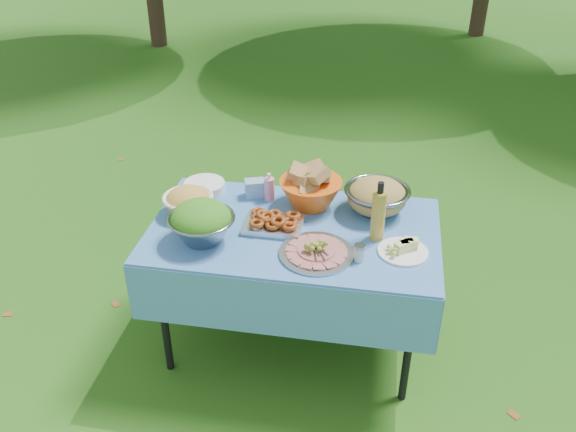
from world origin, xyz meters
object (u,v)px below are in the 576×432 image
object	(u,v)px
plate_stack	(205,187)
charcuterie_platter	(317,247)
picnic_table	(293,288)
salad_bowl	(201,222)
bread_bowl	(311,187)
pasta_bowl_steel	(377,196)
oil_bottle	(379,211)

from	to	relation	value
plate_stack	charcuterie_platter	xyz separation A→B (m)	(0.70, -0.50, 0.01)
picnic_table	plate_stack	world-z (taller)	plate_stack
picnic_table	salad_bowl	bearing A→B (deg)	-157.31
picnic_table	bread_bowl	bearing A→B (deg)	78.53
pasta_bowl_steel	picnic_table	bearing A→B (deg)	-148.24
pasta_bowl_steel	oil_bottle	world-z (taller)	oil_bottle
charcuterie_platter	bread_bowl	bearing A→B (deg)	101.52
charcuterie_platter	salad_bowl	bearing A→B (deg)	177.58
charcuterie_platter	oil_bottle	xyz separation A→B (m)	(0.27, 0.19, 0.12)
salad_bowl	bread_bowl	distance (m)	0.64
plate_stack	bread_bowl	world-z (taller)	bread_bowl
salad_bowl	pasta_bowl_steel	world-z (taller)	salad_bowl
picnic_table	charcuterie_platter	size ratio (longest dim) A/B	4.05
salad_bowl	pasta_bowl_steel	bearing A→B (deg)	27.30
bread_bowl	pasta_bowl_steel	world-z (taller)	bread_bowl
plate_stack	bread_bowl	distance (m)	0.61
picnic_table	pasta_bowl_steel	distance (m)	0.67
salad_bowl	charcuterie_platter	distance (m)	0.57
salad_bowl	oil_bottle	xyz separation A→B (m)	(0.84, 0.16, 0.05)
picnic_table	plate_stack	distance (m)	0.75
picnic_table	plate_stack	size ratio (longest dim) A/B	6.40
picnic_table	plate_stack	bearing A→B (deg)	151.56
salad_bowl	bread_bowl	world-z (taller)	bread_bowl
pasta_bowl_steel	charcuterie_platter	size ratio (longest dim) A/B	0.95
plate_stack	pasta_bowl_steel	world-z (taller)	pasta_bowl_steel
picnic_table	salad_bowl	distance (m)	0.67
salad_bowl	charcuterie_platter	size ratio (longest dim) A/B	0.89
charcuterie_platter	oil_bottle	bearing A→B (deg)	34.36
charcuterie_platter	picnic_table	bearing A→B (deg)	125.55
plate_stack	charcuterie_platter	bearing A→B (deg)	-35.68
pasta_bowl_steel	charcuterie_platter	distance (m)	0.52
bread_bowl	pasta_bowl_steel	size ratio (longest dim) A/B	0.98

